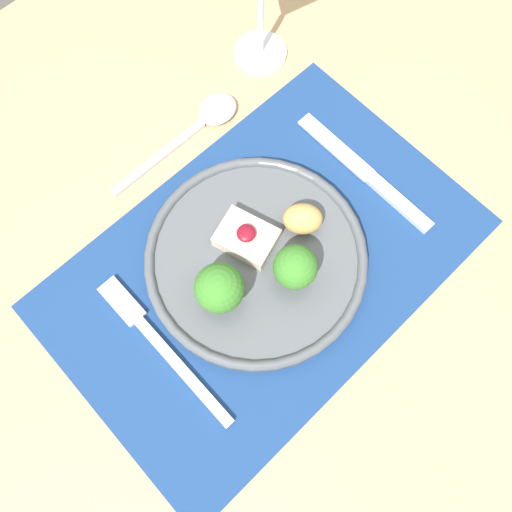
% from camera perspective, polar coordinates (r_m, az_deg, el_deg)
% --- Properties ---
extents(ground_plane, '(8.00, 8.00, 0.00)m').
position_cam_1_polar(ground_plane, '(1.30, 0.42, -10.74)').
color(ground_plane, '#4C4742').
extents(dining_table, '(1.60, 1.06, 0.73)m').
position_cam_1_polar(dining_table, '(0.66, 0.81, -2.86)').
color(dining_table, tan).
rests_on(dining_table, ground_plane).
extents(placemat, '(0.49, 0.32, 0.00)m').
position_cam_1_polar(placemat, '(0.59, 0.91, -0.80)').
color(placemat, navy).
rests_on(placemat, dining_table).
extents(dinner_plate, '(0.26, 0.26, 0.08)m').
position_cam_1_polar(dinner_plate, '(0.57, 0.04, -0.33)').
color(dinner_plate, '#4C5156').
rests_on(dinner_plate, placemat).
extents(fork, '(0.02, 0.21, 0.01)m').
position_cam_1_polar(fork, '(0.57, -11.39, -9.36)').
color(fork, silver).
rests_on(fork, placemat).
extents(knife, '(0.02, 0.21, 0.01)m').
position_cam_1_polar(knife, '(0.64, 13.16, 8.56)').
color(knife, silver).
rests_on(knife, placemat).
extents(spoon, '(0.20, 0.04, 0.02)m').
position_cam_1_polar(spoon, '(0.67, -5.79, 15.30)').
color(spoon, silver).
rests_on(spoon, dining_table).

